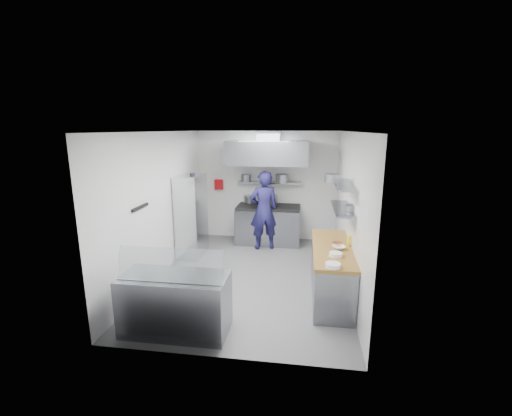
% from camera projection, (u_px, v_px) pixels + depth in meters
% --- Properties ---
extents(floor, '(5.00, 5.00, 0.00)m').
position_uv_depth(floor, '(252.00, 276.00, 6.78)').
color(floor, '#49494B').
rests_on(floor, ground).
extents(ceiling, '(5.00, 5.00, 0.00)m').
position_uv_depth(ceiling, '(251.00, 132.00, 6.14)').
color(ceiling, silver).
rests_on(ceiling, wall_back).
extents(wall_back, '(3.60, 2.80, 0.02)m').
position_uv_depth(wall_back, '(266.00, 186.00, 8.87)').
color(wall_back, white).
rests_on(wall_back, floor).
extents(wall_front, '(3.60, 2.80, 0.02)m').
position_uv_depth(wall_front, '(219.00, 254.00, 4.05)').
color(wall_front, white).
rests_on(wall_front, floor).
extents(wall_left, '(2.80, 5.00, 0.02)m').
position_uv_depth(wall_left, '(161.00, 204.00, 6.71)').
color(wall_left, white).
rests_on(wall_left, floor).
extents(wall_right, '(2.80, 5.00, 0.02)m').
position_uv_depth(wall_right, '(349.00, 211.00, 6.21)').
color(wall_right, white).
rests_on(wall_right, floor).
extents(gas_range, '(1.60, 0.80, 0.90)m').
position_uv_depth(gas_range, '(268.00, 226.00, 8.69)').
color(gas_range, gray).
rests_on(gas_range, floor).
extents(cooktop, '(1.57, 0.78, 0.06)m').
position_uv_depth(cooktop, '(268.00, 207.00, 8.58)').
color(cooktop, black).
rests_on(cooktop, gas_range).
extents(stock_pot_left, '(0.31, 0.31, 0.20)m').
position_uv_depth(stock_pot_left, '(250.00, 199.00, 8.92)').
color(stock_pot_left, slate).
rests_on(stock_pot_left, cooktop).
extents(stock_pot_mid, '(0.37, 0.37, 0.24)m').
position_uv_depth(stock_pot_mid, '(270.00, 200.00, 8.71)').
color(stock_pot_mid, slate).
rests_on(stock_pot_mid, cooktop).
extents(over_range_shelf, '(1.60, 0.30, 0.04)m').
position_uv_depth(over_range_shelf, '(270.00, 182.00, 8.68)').
color(over_range_shelf, gray).
rests_on(over_range_shelf, wall_back).
extents(shelf_pot_a, '(0.24, 0.24, 0.18)m').
position_uv_depth(shelf_pot_a, '(246.00, 178.00, 8.70)').
color(shelf_pot_a, slate).
rests_on(shelf_pot_a, over_range_shelf).
extents(shelf_pot_b, '(0.32, 0.32, 0.22)m').
position_uv_depth(shelf_pot_b, '(282.00, 179.00, 8.41)').
color(shelf_pot_b, slate).
rests_on(shelf_pot_b, over_range_shelf).
extents(extractor_hood, '(1.90, 1.15, 0.55)m').
position_uv_depth(extractor_hood, '(268.00, 152.00, 8.10)').
color(extractor_hood, gray).
rests_on(extractor_hood, wall_back).
extents(hood_duct, '(0.55, 0.55, 0.24)m').
position_uv_depth(hood_duct, '(269.00, 136.00, 8.23)').
color(hood_duct, slate).
rests_on(hood_duct, extractor_hood).
extents(red_firebox, '(0.22, 0.10, 0.26)m').
position_uv_depth(red_firebox, '(219.00, 184.00, 8.98)').
color(red_firebox, '#AE0D14').
rests_on(red_firebox, wall_back).
extents(chef, '(0.80, 0.66, 1.90)m').
position_uv_depth(chef, '(264.00, 210.00, 8.15)').
color(chef, '#1A1848').
rests_on(chef, floor).
extents(wire_rack, '(0.50, 0.90, 1.85)m').
position_uv_depth(wire_rack, '(192.00, 216.00, 7.73)').
color(wire_rack, silver).
rests_on(wire_rack, floor).
extents(rack_bin_a, '(0.15, 0.19, 0.17)m').
position_uv_depth(rack_bin_a, '(193.00, 221.00, 7.82)').
color(rack_bin_a, white).
rests_on(rack_bin_a, wire_rack).
extents(rack_bin_b, '(0.14, 0.18, 0.16)m').
position_uv_depth(rack_bin_b, '(197.00, 196.00, 8.05)').
color(rack_bin_b, yellow).
rests_on(rack_bin_b, wire_rack).
extents(rack_jar, '(0.11, 0.11, 0.18)m').
position_uv_depth(rack_jar, '(193.00, 177.00, 7.56)').
color(rack_jar, black).
rests_on(rack_jar, wire_rack).
extents(knife_strip, '(0.04, 0.55, 0.05)m').
position_uv_depth(knife_strip, '(140.00, 207.00, 5.80)').
color(knife_strip, black).
rests_on(knife_strip, wall_left).
extents(prep_counter_base, '(0.62, 2.00, 0.84)m').
position_uv_depth(prep_counter_base, '(331.00, 273.00, 5.90)').
color(prep_counter_base, gray).
rests_on(prep_counter_base, floor).
extents(prep_counter_top, '(0.65, 2.04, 0.06)m').
position_uv_depth(prep_counter_top, '(332.00, 248.00, 5.80)').
color(prep_counter_top, olive).
rests_on(prep_counter_top, prep_counter_base).
extents(plate_stack_a, '(0.22, 0.22, 0.06)m').
position_uv_depth(plate_stack_a, '(333.00, 265.00, 4.93)').
color(plate_stack_a, white).
rests_on(plate_stack_a, prep_counter_top).
extents(plate_stack_b, '(0.21, 0.21, 0.06)m').
position_uv_depth(plate_stack_b, '(336.00, 254.00, 5.36)').
color(plate_stack_b, white).
rests_on(plate_stack_b, prep_counter_top).
extents(copper_pan, '(0.17, 0.17, 0.06)m').
position_uv_depth(copper_pan, '(337.00, 244.00, 5.84)').
color(copper_pan, '#D4723B').
rests_on(copper_pan, prep_counter_top).
extents(squeeze_bottle, '(0.06, 0.06, 0.18)m').
position_uv_depth(squeeze_bottle, '(349.00, 241.00, 5.81)').
color(squeeze_bottle, yellow).
rests_on(squeeze_bottle, prep_counter_top).
extents(mixing_bowl, '(0.27, 0.27, 0.05)m').
position_uv_depth(mixing_bowl, '(339.00, 247.00, 5.69)').
color(mixing_bowl, white).
rests_on(mixing_bowl, prep_counter_top).
extents(wall_shelf_lower, '(0.30, 1.30, 0.04)m').
position_uv_depth(wall_shelf_lower, '(342.00, 209.00, 5.92)').
color(wall_shelf_lower, gray).
rests_on(wall_shelf_lower, wall_right).
extents(wall_shelf_upper, '(0.30, 1.30, 0.04)m').
position_uv_depth(wall_shelf_upper, '(344.00, 185.00, 5.83)').
color(wall_shelf_upper, gray).
rests_on(wall_shelf_upper, wall_right).
extents(shelf_pot_c, '(0.23, 0.23, 0.10)m').
position_uv_depth(shelf_pot_c, '(352.00, 208.00, 5.67)').
color(shelf_pot_c, slate).
rests_on(shelf_pot_c, wall_shelf_lower).
extents(shelf_pot_d, '(0.28, 0.28, 0.14)m').
position_uv_depth(shelf_pot_d, '(333.00, 178.00, 5.98)').
color(shelf_pot_d, slate).
rests_on(shelf_pot_d, wall_shelf_upper).
extents(display_case, '(1.50, 0.70, 0.85)m').
position_uv_depth(display_case, '(176.00, 304.00, 4.86)').
color(display_case, gray).
rests_on(display_case, floor).
extents(display_glass, '(1.47, 0.19, 0.42)m').
position_uv_depth(display_glass, '(170.00, 264.00, 4.60)').
color(display_glass, silver).
rests_on(display_glass, display_case).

